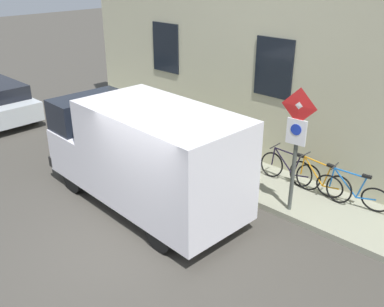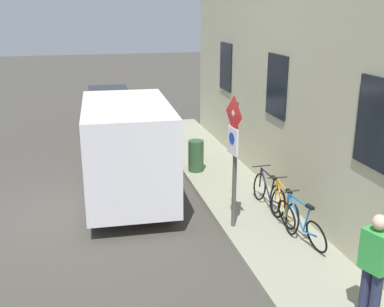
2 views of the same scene
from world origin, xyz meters
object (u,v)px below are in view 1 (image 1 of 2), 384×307
Objects in this scene: sign_post_stacked at (296,134)px; bicycle_blue at (352,191)px; bicycle_black at (289,169)px; bicycle_orange at (319,180)px; litter_bin at (180,146)px; delivery_van at (144,153)px.

sign_post_stacked is 2.07m from bicycle_blue.
sign_post_stacked is 1.99m from bicycle_black.
litter_bin is (-1.00, 3.73, 0.08)m from bicycle_orange.
bicycle_black is at bearing 32.29° from sign_post_stacked.
litter_bin is (2.05, 0.94, -0.74)m from delivery_van.
bicycle_blue and bicycle_black have the same top height.
bicycle_black is 1.90× the size of litter_bin.
bicycle_black is at bearing -120.32° from delivery_van.
sign_post_stacked is 0.50× the size of delivery_van.
sign_post_stacked is 1.59× the size of bicycle_orange.
bicycle_blue is at bearing -137.32° from delivery_van.
bicycle_orange is at bearing -75.02° from litter_bin.
sign_post_stacked reaches higher than bicycle_blue.
bicycle_orange is 0.82m from bicycle_black.
bicycle_orange is at bearing 178.98° from bicycle_black.
bicycle_blue is at bearing -175.52° from bicycle_orange.
bicycle_orange is at bearing -7.11° from bicycle_blue.
sign_post_stacked reaches higher than delivery_van.
sign_post_stacked is 1.86m from bicycle_orange.
sign_post_stacked reaches higher than litter_bin.
litter_bin is at bearing 17.87° from bicycle_black.
sign_post_stacked is 1.59× the size of bicycle_blue.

